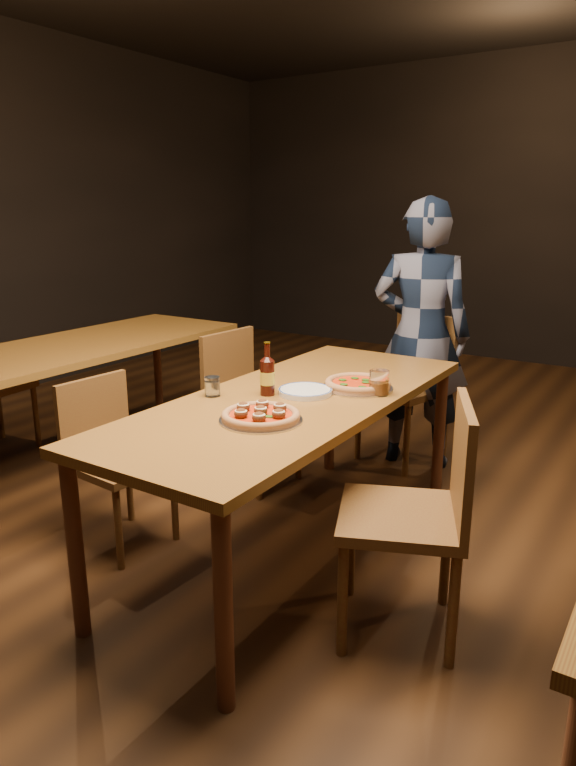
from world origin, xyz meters
The scene contains 15 objects.
ground centered at (0.00, 0.00, 0.00)m, with size 9.00×9.00×0.00m, color black.
room_shell centered at (0.00, 0.00, 1.86)m, with size 9.00×9.00×9.00m.
table_main centered at (0.00, 0.00, 0.68)m, with size 0.80×2.00×0.75m.
table_left centered at (-1.70, 0.30, 0.68)m, with size 0.80×2.00×0.75m.
chair_main_nw centered at (-0.71, -0.37, 0.41)m, with size 0.38×0.38×0.82m, color #5B2918, non-canonical shape.
chair_main_sw centered at (-0.61, 0.55, 0.45)m, with size 0.42×0.42×0.90m, color #5B2918, non-canonical shape.
chair_main_e centered at (0.63, -0.27, 0.47)m, with size 0.44×0.44×0.94m, color #5B2918, non-canonical shape.
chair_end centered at (-0.03, 1.31, 0.48)m, with size 0.44×0.44×0.95m, color #5B2918, non-canonical shape.
pizza_meatball centered at (0.07, -0.35, 0.77)m, with size 0.32×0.32×0.06m.
pizza_margherita centered at (0.18, 0.26, 0.77)m, with size 0.32×0.32×0.04m.
plate_stack centered at (0.02, 0.05, 0.76)m, with size 0.24×0.24×0.02m, color white.
beer_bottle centered at (-0.11, -0.05, 0.83)m, with size 0.06×0.06×0.23m.
water_glass centered at (-0.30, -0.19, 0.79)m, with size 0.07×0.07×0.09m, color white.
amber_glass centered at (0.30, 0.22, 0.80)m, with size 0.09×0.09×0.11m, color #944A10.
diner centered at (0.05, 1.34, 0.80)m, with size 0.59×0.39×1.61m, color black.
Camera 1 is at (1.43, -2.26, 1.54)m, focal length 30.00 mm.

